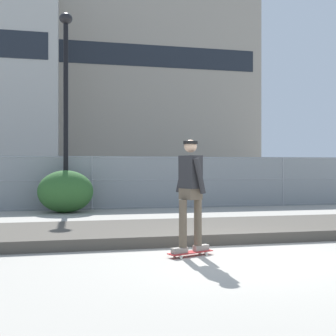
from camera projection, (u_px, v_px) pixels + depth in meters
ground_plane at (235, 256)px, 7.38m from camera, size 120.00×120.00×0.00m
gravel_berm at (194, 230)px, 9.68m from camera, size 12.23×2.76×0.21m
skateboard at (190, 253)px, 7.40m from camera, size 0.82×0.48×0.07m
skater at (190, 187)px, 7.40m from camera, size 0.71×0.62×1.84m
chain_fence at (143, 182)px, 15.97m from camera, size 18.10×0.06×1.85m
street_lamp at (66, 87)px, 15.05m from camera, size 0.44×0.44×6.62m
parked_car_near at (29, 183)px, 18.42m from camera, size 4.44×2.03×1.66m
office_block at (140, 89)px, 57.60m from camera, size 27.85×12.60×22.96m
shrub_left at (66, 191)px, 14.49m from camera, size 1.77×1.45×1.37m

